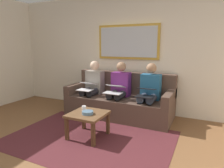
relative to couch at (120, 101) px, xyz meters
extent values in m
cube|color=beige|center=(0.00, -0.48, 0.99)|extent=(6.00, 0.12, 2.60)
cube|color=#4C1E23|center=(0.00, 1.27, -0.31)|extent=(2.60, 1.80, 0.01)
cube|color=#4C382D|center=(0.00, 0.07, -0.10)|extent=(2.20, 0.90, 0.42)
cube|color=#4C382D|center=(0.00, -0.28, 0.35)|extent=(2.20, 0.20, 0.48)
cube|color=#4C382D|center=(-1.03, 0.07, 0.21)|extent=(0.14, 0.90, 0.20)
cube|color=#4C382D|center=(1.03, 0.07, 0.21)|extent=(0.14, 0.90, 0.20)
cube|color=#B7892D|center=(0.00, -0.39, 1.24)|extent=(1.41, 0.04, 0.75)
cube|color=#B2B7BC|center=(0.00, -0.37, 1.24)|extent=(1.31, 0.01, 0.65)
cube|color=brown|center=(0.05, 1.22, 0.08)|extent=(0.56, 0.56, 0.04)
cube|color=#4C331E|center=(-0.19, 1.46, -0.13)|extent=(0.05, 0.05, 0.37)
cube|color=#4C331E|center=(0.29, 1.46, -0.13)|extent=(0.05, 0.05, 0.37)
cube|color=#4C331E|center=(-0.19, 0.98, -0.13)|extent=(0.05, 0.05, 0.37)
cube|color=#4C331E|center=(0.29, 0.98, -0.13)|extent=(0.05, 0.05, 0.37)
cylinder|color=silver|center=(0.16, 1.16, 0.14)|extent=(0.07, 0.07, 0.09)
cylinder|color=slate|center=(0.02, 1.26, 0.12)|extent=(0.18, 0.18, 0.05)
cube|color=#235B84|center=(-0.64, -0.03, 0.36)|extent=(0.38, 0.22, 0.50)
sphere|color=#997051|center=(-0.64, -0.03, 0.73)|extent=(0.20, 0.20, 0.20)
cylinder|color=#384256|center=(-0.73, 0.18, 0.18)|extent=(0.14, 0.42, 0.14)
cylinder|color=#384256|center=(-0.55, 0.18, 0.18)|extent=(0.14, 0.42, 0.14)
cylinder|color=#384256|center=(-0.73, 0.39, -0.10)|extent=(0.11, 0.11, 0.42)
cylinder|color=#384256|center=(-0.55, 0.39, -0.10)|extent=(0.11, 0.11, 0.42)
cube|color=black|center=(-0.64, 0.39, 0.25)|extent=(0.32, 0.23, 0.01)
cube|color=black|center=(-0.64, 0.25, 0.37)|extent=(0.32, 0.22, 0.05)
cube|color=#A5C6EA|center=(-0.64, 0.26, 0.38)|extent=(0.29, 0.20, 0.04)
cube|color=#66236B|center=(0.00, -0.03, 0.36)|extent=(0.38, 0.22, 0.50)
sphere|color=#997051|center=(0.00, -0.03, 0.73)|extent=(0.20, 0.20, 0.20)
cylinder|color=#232328|center=(-0.09, 0.18, 0.18)|extent=(0.14, 0.42, 0.14)
cylinder|color=#232328|center=(0.09, 0.18, 0.18)|extent=(0.14, 0.42, 0.14)
cylinder|color=#232328|center=(-0.09, 0.39, -0.10)|extent=(0.11, 0.11, 0.42)
cylinder|color=#232328|center=(0.09, 0.39, -0.10)|extent=(0.11, 0.11, 0.42)
cube|color=silver|center=(0.00, 0.39, 0.25)|extent=(0.35, 0.22, 0.01)
cube|color=silver|center=(0.00, 0.24, 0.37)|extent=(0.35, 0.21, 0.08)
cube|color=#A5C6EA|center=(0.00, 0.25, 0.37)|extent=(0.32, 0.19, 0.06)
cube|color=gray|center=(0.64, -0.03, 0.36)|extent=(0.38, 0.22, 0.50)
sphere|color=beige|center=(0.64, -0.03, 0.73)|extent=(0.20, 0.20, 0.20)
cylinder|color=#232328|center=(0.55, 0.18, 0.18)|extent=(0.14, 0.42, 0.14)
cylinder|color=#232328|center=(0.73, 0.18, 0.18)|extent=(0.14, 0.42, 0.14)
cylinder|color=#232328|center=(0.55, 0.39, -0.10)|extent=(0.11, 0.11, 0.42)
cylinder|color=#232328|center=(0.73, 0.39, -0.10)|extent=(0.11, 0.11, 0.42)
cube|color=white|center=(0.64, 0.39, 0.25)|extent=(0.31, 0.22, 0.01)
cube|color=white|center=(0.64, 0.24, 0.37)|extent=(0.31, 0.22, 0.08)
cube|color=#A5C6EA|center=(0.64, 0.25, 0.37)|extent=(0.28, 0.19, 0.06)
camera|label=1|loc=(-1.64, 3.86, 1.17)|focal=32.49mm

